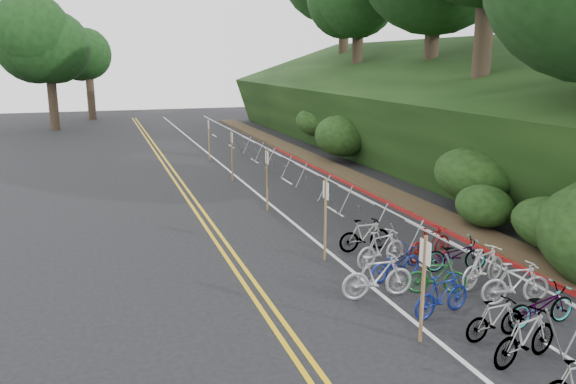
{
  "coord_description": "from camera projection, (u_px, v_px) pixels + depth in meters",
  "views": [
    {
      "loc": [
        -5.55,
        -9.7,
        5.87
      ],
      "look_at": [
        0.65,
        8.56,
        1.3
      ],
      "focal_mm": 35.0,
      "sensor_mm": 36.0,
      "label": 1
    }
  ],
  "objects": [
    {
      "name": "bike_front",
      "position": [
        378.0,
        276.0,
        14.04
      ],
      "size": [
        0.65,
        1.94,
        1.15
      ],
      "primitive_type": "imported",
      "rotation": [
        0.0,
        0.0,
        1.51
      ],
      "color": "#9E9EA3",
      "rests_on": "ground"
    },
    {
      "name": "ground",
      "position": [
        388.0,
        340.0,
        12.03
      ],
      "size": [
        120.0,
        120.0,
        0.0
      ],
      "primitive_type": "plane",
      "color": "black",
      "rests_on": "ground"
    },
    {
      "name": "embankment",
      "position": [
        429.0,
        117.0,
        33.03
      ],
      "size": [
        14.3,
        48.14,
        9.11
      ],
      "color": "black",
      "rests_on": "ground"
    },
    {
      "name": "bike_valet",
      "position": [
        471.0,
        282.0,
        13.84
      ],
      "size": [
        3.17,
        10.16,
        1.09
      ],
      "color": "slate",
      "rests_on": "ground"
    },
    {
      "name": "road_markings",
      "position": [
        275.0,
        216.0,
        21.53
      ],
      "size": [
        7.47,
        80.0,
        0.01
      ],
      "color": "gold",
      "rests_on": "ground"
    },
    {
      "name": "red_curb",
      "position": [
        371.0,
        194.0,
        24.86
      ],
      "size": [
        0.25,
        28.0,
        0.1
      ],
      "primitive_type": "cube",
      "color": "maroon",
      "rests_on": "ground"
    },
    {
      "name": "signpost_near",
      "position": [
        423.0,
        282.0,
        11.68
      ],
      "size": [
        0.08,
        0.4,
        2.36
      ],
      "color": "brown",
      "rests_on": "ground"
    },
    {
      "name": "signposts_rest",
      "position": [
        248.0,
        162.0,
        24.79
      ],
      "size": [
        0.08,
        18.4,
        2.5
      ],
      "color": "brown",
      "rests_on": "ground"
    },
    {
      "name": "bike_racks_rest",
      "position": [
        306.0,
        176.0,
        24.75
      ],
      "size": [
        1.14,
        23.0,
        1.17
      ],
      "color": "gray",
      "rests_on": "ground"
    }
  ]
}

